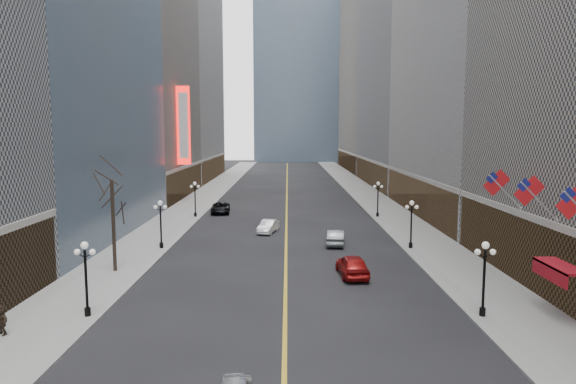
{
  "coord_description": "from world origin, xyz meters",
  "views": [
    {
      "loc": [
        0.16,
        0.45,
        11.11
      ],
      "look_at": [
        0.17,
        20.1,
        8.78
      ],
      "focal_mm": 32.0,
      "sensor_mm": 36.0,
      "label": 1
    }
  ],
  "objects_px": {
    "streetlamp_east_1": "(484,271)",
    "streetlamp_west_2": "(161,219)",
    "car_nb_mid": "(268,226)",
    "car_sb_mid": "(352,265)",
    "streetlamp_west_3": "(195,195)",
    "streetlamp_east_2": "(411,219)",
    "car_sb_far": "(336,237)",
    "streetlamp_east_3": "(378,195)",
    "streetlamp_west_1": "(86,271)",
    "car_nb_far": "(221,208)"
  },
  "relations": [
    {
      "from": "car_nb_mid",
      "to": "streetlamp_east_2",
      "type": "bearing_deg",
      "value": -16.41
    },
    {
      "from": "car_nb_far",
      "to": "car_nb_mid",
      "type": "bearing_deg",
      "value": -67.22
    },
    {
      "from": "streetlamp_east_1",
      "to": "streetlamp_west_1",
      "type": "relative_size",
      "value": 1.0
    },
    {
      "from": "streetlamp_west_1",
      "to": "car_sb_mid",
      "type": "height_order",
      "value": "streetlamp_west_1"
    },
    {
      "from": "car_nb_mid",
      "to": "car_sb_far",
      "type": "height_order",
      "value": "car_sb_far"
    },
    {
      "from": "streetlamp_east_1",
      "to": "streetlamp_west_1",
      "type": "bearing_deg",
      "value": 180.0
    },
    {
      "from": "streetlamp_west_2",
      "to": "car_sb_far",
      "type": "bearing_deg",
      "value": 6.79
    },
    {
      "from": "streetlamp_east_2",
      "to": "streetlamp_west_3",
      "type": "bearing_deg",
      "value": 142.67
    },
    {
      "from": "streetlamp_east_3",
      "to": "streetlamp_west_1",
      "type": "relative_size",
      "value": 1.0
    },
    {
      "from": "streetlamp_west_1",
      "to": "car_nb_mid",
      "type": "bearing_deg",
      "value": 69.44
    },
    {
      "from": "streetlamp_west_1",
      "to": "car_sb_far",
      "type": "height_order",
      "value": "streetlamp_west_1"
    },
    {
      "from": "streetlamp_east_2",
      "to": "car_nb_mid",
      "type": "distance_m",
      "value": 16.17
    },
    {
      "from": "car_sb_far",
      "to": "streetlamp_east_3",
      "type": "bearing_deg",
      "value": -106.38
    },
    {
      "from": "car_nb_mid",
      "to": "car_sb_mid",
      "type": "distance_m",
      "value": 18.57
    },
    {
      "from": "streetlamp_west_1",
      "to": "car_nb_far",
      "type": "xyz_separation_m",
      "value": [
        2.8,
        39.55,
        -2.16
      ]
    },
    {
      "from": "streetlamp_west_2",
      "to": "car_sb_far",
      "type": "relative_size",
      "value": 0.97
    },
    {
      "from": "streetlamp_east_2",
      "to": "car_nb_mid",
      "type": "xyz_separation_m",
      "value": [
        -13.8,
        8.13,
        -2.21
      ]
    },
    {
      "from": "streetlamp_west_1",
      "to": "streetlamp_west_3",
      "type": "distance_m",
      "value": 36.0
    },
    {
      "from": "car_sb_mid",
      "to": "streetlamp_west_3",
      "type": "bearing_deg",
      "value": -61.86
    },
    {
      "from": "streetlamp_west_3",
      "to": "streetlamp_east_3",
      "type": "bearing_deg",
      "value": 0.0
    },
    {
      "from": "car_sb_far",
      "to": "streetlamp_west_2",
      "type": "bearing_deg",
      "value": 13.78
    },
    {
      "from": "streetlamp_east_2",
      "to": "car_sb_mid",
      "type": "bearing_deg",
      "value": -126.47
    },
    {
      "from": "streetlamp_east_1",
      "to": "streetlamp_west_3",
      "type": "xyz_separation_m",
      "value": [
        -23.6,
        36.0,
        0.0
      ]
    },
    {
      "from": "streetlamp_east_1",
      "to": "streetlamp_west_2",
      "type": "distance_m",
      "value": 29.68
    },
    {
      "from": "streetlamp_east_2",
      "to": "car_sb_far",
      "type": "xyz_separation_m",
      "value": [
        -6.92,
        1.99,
        -2.14
      ]
    },
    {
      "from": "streetlamp_east_3",
      "to": "car_sb_mid",
      "type": "height_order",
      "value": "streetlamp_east_3"
    },
    {
      "from": "streetlamp_east_3",
      "to": "car_sb_mid",
      "type": "relative_size",
      "value": 0.9
    },
    {
      "from": "streetlamp_east_3",
      "to": "streetlamp_west_2",
      "type": "height_order",
      "value": "same"
    },
    {
      "from": "streetlamp_west_2",
      "to": "car_sb_mid",
      "type": "height_order",
      "value": "streetlamp_west_2"
    },
    {
      "from": "car_nb_far",
      "to": "streetlamp_east_2",
      "type": "bearing_deg",
      "value": -50.78
    },
    {
      "from": "streetlamp_west_3",
      "to": "car_nb_far",
      "type": "relative_size",
      "value": 0.85
    },
    {
      "from": "streetlamp_west_2",
      "to": "car_sb_far",
      "type": "distance_m",
      "value": 16.93
    },
    {
      "from": "streetlamp_east_1",
      "to": "car_sb_far",
      "type": "height_order",
      "value": "streetlamp_east_1"
    },
    {
      "from": "car_nb_far",
      "to": "streetlamp_west_3",
      "type": "bearing_deg",
      "value": -133.06
    },
    {
      "from": "streetlamp_east_3",
      "to": "car_sb_far",
      "type": "bearing_deg",
      "value": -113.37
    },
    {
      "from": "streetlamp_east_1",
      "to": "streetlamp_east_2",
      "type": "bearing_deg",
      "value": 90.0
    },
    {
      "from": "car_nb_mid",
      "to": "car_sb_mid",
      "type": "xyz_separation_m",
      "value": [
        7.13,
        -17.15,
        0.16
      ]
    },
    {
      "from": "car_nb_mid",
      "to": "car_sb_far",
      "type": "relative_size",
      "value": 0.91
    },
    {
      "from": "streetlamp_west_1",
      "to": "streetlamp_west_2",
      "type": "height_order",
      "value": "same"
    },
    {
      "from": "streetlamp_east_1",
      "to": "streetlamp_west_2",
      "type": "height_order",
      "value": "same"
    },
    {
      "from": "streetlamp_east_3",
      "to": "streetlamp_west_2",
      "type": "bearing_deg",
      "value": -142.67
    },
    {
      "from": "car_nb_far",
      "to": "car_sb_mid",
      "type": "relative_size",
      "value": 1.06
    },
    {
      "from": "streetlamp_east_2",
      "to": "car_nb_far",
      "type": "relative_size",
      "value": 0.85
    },
    {
      "from": "streetlamp_west_1",
      "to": "car_sb_far",
      "type": "bearing_deg",
      "value": 50.15
    },
    {
      "from": "streetlamp_west_2",
      "to": "car_sb_mid",
      "type": "bearing_deg",
      "value": -28.04
    },
    {
      "from": "streetlamp_east_1",
      "to": "streetlamp_west_2",
      "type": "bearing_deg",
      "value": 142.67
    },
    {
      "from": "streetlamp_east_1",
      "to": "streetlamp_west_3",
      "type": "bearing_deg",
      "value": 123.25
    },
    {
      "from": "streetlamp_east_2",
      "to": "car_nb_mid",
      "type": "relative_size",
      "value": 1.07
    },
    {
      "from": "streetlamp_east_1",
      "to": "streetlamp_west_1",
      "type": "distance_m",
      "value": 23.6
    },
    {
      "from": "streetlamp_east_1",
      "to": "streetlamp_west_3",
      "type": "height_order",
      "value": "same"
    }
  ]
}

